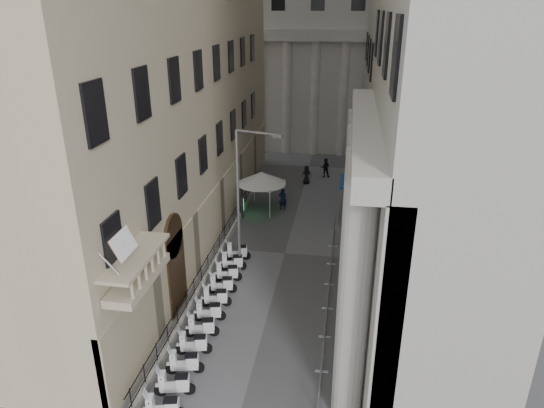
{
  "coord_description": "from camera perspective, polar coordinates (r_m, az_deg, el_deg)",
  "views": [
    {
      "loc": [
        3.64,
        -9.4,
        15.43
      ],
      "look_at": [
        -0.51,
        16.84,
        4.5
      ],
      "focal_mm": 32.0,
      "sensor_mm": 36.0,
      "label": 1
    }
  ],
  "objects": [
    {
      "name": "pedestrian_c",
      "position": [
        45.06,
        4.08,
        3.46
      ],
      "size": [
        0.99,
        0.8,
        1.75
      ],
      "primitive_type": "imported",
      "rotation": [
        0.0,
        0.0,
        3.46
      ],
      "color": "black",
      "rests_on": "ground"
    },
    {
      "name": "far_building",
      "position": [
        57.52,
        5.76,
        21.83
      ],
      "size": [
        22.0,
        10.0,
        30.0
      ],
      "primitive_type": "cube",
      "color": "beige",
      "rests_on": "ground"
    },
    {
      "name": "iron_fence",
      "position": [
        32.43,
        -6.35,
        -6.2
      ],
      "size": [
        0.3,
        28.0,
        1.4
      ],
      "primitive_type": null,
      "color": "black",
      "rests_on": "ground"
    },
    {
      "name": "scooter_7",
      "position": [
        27.56,
        -6.55,
        -11.84
      ],
      "size": [
        1.49,
        0.85,
        1.5
      ],
      "primitive_type": null,
      "rotation": [
        0.0,
        0.0,
        1.79
      ],
      "color": "white",
      "rests_on": "ground"
    },
    {
      "name": "barrier_3",
      "position": [
        26.32,
        6.38,
        -13.69
      ],
      "size": [
        0.6,
        2.4,
        1.1
      ],
      "primitive_type": null,
      "color": "#AEB0B6",
      "rests_on": "ground"
    },
    {
      "name": "pedestrian_a",
      "position": [
        39.07,
        1.27,
        0.56
      ],
      "size": [
        0.74,
        0.55,
        1.85
      ],
      "primitive_type": "imported",
      "rotation": [
        0.0,
        0.0,
        2.98
      ],
      "color": "black",
      "rests_on": "ground"
    },
    {
      "name": "barrier_6",
      "position": [
        32.69,
        7.08,
        -5.99
      ],
      "size": [
        0.6,
        2.4,
        1.1
      ],
      "primitive_type": null,
      "color": "#AEB0B6",
      "rests_on": "ground"
    },
    {
      "name": "scooter_11",
      "position": [
        31.97,
        -4.05,
        -6.56
      ],
      "size": [
        1.49,
        0.85,
        1.5
      ],
      "primitive_type": null,
      "rotation": [
        0.0,
        0.0,
        1.79
      ],
      "color": "white",
      "rests_on": "ground"
    },
    {
      "name": "scooter_9",
      "position": [
        29.73,
        -5.2,
        -9.01
      ],
      "size": [
        1.49,
        0.85,
        1.5
      ],
      "primitive_type": null,
      "rotation": [
        0.0,
        0.0,
        1.79
      ],
      "color": "white",
      "rests_on": "ground"
    },
    {
      "name": "security_tent",
      "position": [
        39.13,
        -1.59,
        3.29
      ],
      "size": [
        3.91,
        3.91,
        3.18
      ],
      "color": "white",
      "rests_on": "ground"
    },
    {
      "name": "scooter_3",
      "position": [
        23.55,
        -10.11,
        -18.98
      ],
      "size": [
        1.49,
        0.85,
        1.5
      ],
      "primitive_type": null,
      "rotation": [
        0.0,
        0.0,
        1.79
      ],
      "color": "white",
      "rests_on": "ground"
    },
    {
      "name": "barrier_1",
      "position": [
        22.46,
        5.65,
        -21.15
      ],
      "size": [
        0.6,
        2.4,
        1.1
      ],
      "primitive_type": null,
      "color": "#AEB0B6",
      "rests_on": "ground"
    },
    {
      "name": "scooter_4",
      "position": [
        24.51,
        -9.08,
        -16.99
      ],
      "size": [
        1.49,
        0.85,
        1.5
      ],
      "primitive_type": null,
      "rotation": [
        0.0,
        0.0,
        1.79
      ],
      "color": "white",
      "rests_on": "ground"
    },
    {
      "name": "barrier_7",
      "position": [
        34.92,
        7.26,
        -4.06
      ],
      "size": [
        0.6,
        2.4,
        1.1
      ],
      "primitive_type": null,
      "color": "#AEB0B6",
      "rests_on": "ground"
    },
    {
      "name": "street_lamp",
      "position": [
        28.33,
        -3.37,
        1.63
      ],
      "size": [
        2.85,
        1.01,
        9.01
      ],
      "rotation": [
        0.0,
        0.0,
        -0.29
      ],
      "color": "gray",
      "rests_on": "ground"
    },
    {
      "name": "scooter_10",
      "position": [
        30.84,
        -4.6,
        -7.74
      ],
      "size": [
        1.49,
        0.85,
        1.5
      ],
      "primitive_type": null,
      "rotation": [
        0.0,
        0.0,
        1.79
      ],
      "color": "white",
      "rests_on": "ground"
    },
    {
      "name": "pedestrian_b",
      "position": [
        47.09,
        6.28,
        4.29
      ],
      "size": [
        0.96,
        0.78,
        1.86
      ],
      "primitive_type": "imported",
      "rotation": [
        0.0,
        0.0,
        3.22
      ],
      "color": "black",
      "rests_on": "ground"
    },
    {
      "name": "flag",
      "position": [
        22.44,
        -14.75,
        -21.99
      ],
      "size": [
        1.0,
        1.4,
        8.2
      ],
      "primitive_type": null,
      "color": "#9E0C11",
      "rests_on": "ground"
    },
    {
      "name": "scooter_8",
      "position": [
        28.64,
        -5.84,
        -10.37
      ],
      "size": [
        1.49,
        0.85,
        1.5
      ],
      "primitive_type": null,
      "rotation": [
        0.0,
        0.0,
        1.79
      ],
      "color": "white",
      "rests_on": "ground"
    },
    {
      "name": "scooter_6",
      "position": [
        26.52,
        -7.32,
        -13.43
      ],
      "size": [
        1.49,
        0.85,
        1.5
      ],
      "primitive_type": null,
      "rotation": [
        0.0,
        0.0,
        1.79
      ],
      "color": "white",
      "rests_on": "ground"
    },
    {
      "name": "scooter_2",
      "position": [
        22.64,
        -11.24,
        -21.14
      ],
      "size": [
        1.49,
        0.85,
        1.5
      ],
      "primitive_type": null,
      "rotation": [
        0.0,
        0.0,
        1.79
      ],
      "color": "white",
      "rests_on": "ground"
    },
    {
      "name": "info_kiosk",
      "position": [
        38.04,
        -3.6,
        -0.18
      ],
      "size": [
        0.49,
        0.85,
        1.74
      ],
      "rotation": [
        0.0,
        0.0,
        0.33
      ],
      "color": "black",
      "rests_on": "ground"
    },
    {
      "name": "barrier_5",
      "position": [
        30.51,
        6.88,
        -8.2
      ],
      "size": [
        0.6,
        2.4,
        1.1
      ],
      "primitive_type": null,
      "color": "#AEB0B6",
      "rests_on": "ground"
    },
    {
      "name": "scooter_5",
      "position": [
        25.5,
        -8.16,
        -15.14
      ],
      "size": [
        1.49,
        0.85,
        1.5
      ],
      "primitive_type": null,
      "rotation": [
        0.0,
        0.0,
        1.79
      ],
      "color": "white",
      "rests_on": "ground"
    },
    {
      "name": "blue_awning",
      "position": [
        38.62,
        8.98,
        -1.48
      ],
      "size": [
        1.6,
        3.0,
        3.0
      ],
      "primitive_type": null,
      "color": "navy",
      "rests_on": "ground"
    },
    {
      "name": "barrier_4",
      "position": [
        28.38,
        6.65,
        -10.74
      ],
      "size": [
        0.6,
        2.4,
        1.1
      ],
      "primitive_type": null,
      "color": "#AEB0B6",
      "rests_on": "ground"
    },
    {
      "name": "barrier_2",
      "position": [
        24.34,
        6.05,
        -17.12
      ],
      "size": [
        0.6,
        2.4,
        1.1
      ],
      "primitive_type": null,
      "color": "#AEB0B6",
      "rests_on": "ground"
    }
  ]
}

